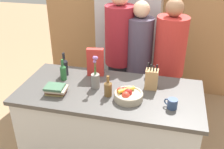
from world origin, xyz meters
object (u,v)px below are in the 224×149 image
(bottle_wine, at_px, (63,72))
(person_in_red_tee, at_px, (169,63))
(fruit_bowl, at_px, (128,95))
(bottle_oil, at_px, (64,66))
(book_stack, at_px, (56,89))
(person_at_sink, at_px, (119,52))
(coffee_mug, at_px, (172,104))
(flower_vase, at_px, (95,78))
(cereal_box, at_px, (95,62))
(refrigerator, at_px, (130,36))
(bottle_vinegar, at_px, (108,88))
(person_in_blue, at_px, (139,60))
(knife_block, at_px, (152,79))

(bottle_wine, height_order, person_in_red_tee, person_in_red_tee)
(fruit_bowl, height_order, bottle_oil, bottle_oil)
(fruit_bowl, relative_size, book_stack, 1.24)
(person_at_sink, bearing_deg, fruit_bowl, -88.38)
(coffee_mug, bearing_deg, flower_vase, 166.49)
(fruit_bowl, relative_size, person_in_red_tee, 0.16)
(cereal_box, bearing_deg, person_at_sink, 75.82)
(bottle_oil, bearing_deg, refrigerator, 69.48)
(refrigerator, distance_m, book_stack, 1.69)
(coffee_mug, bearing_deg, refrigerator, 112.15)
(bottle_oil, bearing_deg, fruit_bowl, -22.89)
(refrigerator, bearing_deg, bottle_vinegar, -87.16)
(person_at_sink, distance_m, person_in_blue, 0.26)
(flower_vase, height_order, person_in_red_tee, person_in_red_tee)
(knife_block, distance_m, book_stack, 0.92)
(coffee_mug, xyz_separation_m, person_in_blue, (-0.43, 0.95, -0.06))
(knife_block, xyz_separation_m, flower_vase, (-0.53, -0.12, 0.01))
(fruit_bowl, relative_size, bottle_wine, 1.16)
(knife_block, height_order, cereal_box, cereal_box)
(flower_vase, bearing_deg, book_stack, -150.51)
(bottle_vinegar, xyz_separation_m, bottle_wine, (-0.52, 0.19, 0.01))
(coffee_mug, relative_size, person_in_blue, 0.07)
(book_stack, xyz_separation_m, bottle_vinegar, (0.49, 0.08, 0.04))
(bottle_wine, height_order, person_at_sink, person_at_sink)
(refrigerator, relative_size, person_at_sink, 1.11)
(bottle_vinegar, height_order, person_at_sink, person_at_sink)
(cereal_box, bearing_deg, refrigerator, 82.72)
(person_at_sink, bearing_deg, person_in_red_tee, -20.89)
(coffee_mug, distance_m, bottle_wine, 1.14)
(bottle_wine, height_order, person_in_blue, person_in_blue)
(knife_block, distance_m, bottle_vinegar, 0.44)
(refrigerator, relative_size, bottle_vinegar, 9.62)
(coffee_mug, bearing_deg, knife_block, 125.48)
(fruit_bowl, distance_m, bottle_vinegar, 0.19)
(cereal_box, distance_m, person_at_sink, 0.57)
(bottle_wine, bearing_deg, person_in_red_tee, 32.29)
(knife_block, xyz_separation_m, person_in_blue, (-0.21, 0.65, -0.11))
(person_at_sink, bearing_deg, knife_block, -70.76)
(knife_block, distance_m, bottle_wine, 0.90)
(bottle_oil, bearing_deg, book_stack, -80.31)
(flower_vase, distance_m, bottle_vinegar, 0.19)
(person_in_blue, bearing_deg, refrigerator, 96.23)
(flower_vase, xyz_separation_m, coffee_mug, (0.74, -0.18, -0.06))
(refrigerator, xyz_separation_m, person_at_sink, (-0.02, -0.65, 0.02))
(knife_block, height_order, book_stack, knife_block)
(refrigerator, height_order, cereal_box, refrigerator)
(fruit_bowl, height_order, person_in_blue, person_in_blue)
(person_in_red_tee, bearing_deg, person_in_blue, -175.87)
(book_stack, xyz_separation_m, bottle_oil, (-0.06, 0.37, 0.06))
(person_at_sink, bearing_deg, book_stack, -127.06)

